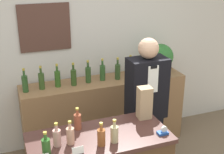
% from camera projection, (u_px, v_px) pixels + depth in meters
% --- Properties ---
extents(back_wall, '(5.20, 0.09, 2.70)m').
position_uv_depth(back_wall, '(78.00, 44.00, 3.92)').
color(back_wall, silver).
rests_on(back_wall, ground_plane).
extents(back_shelf, '(2.09, 0.44, 0.93)m').
position_uv_depth(back_shelf, '(105.00, 113.00, 4.08)').
color(back_shelf, '#8E6642').
rests_on(back_shelf, ground_plane).
extents(shopkeeper, '(0.41, 0.26, 1.62)m').
position_uv_depth(shopkeeper, '(146.00, 111.00, 3.39)').
color(shopkeeper, black).
rests_on(shopkeeper, ground_plane).
extents(potted_plant, '(0.33, 0.33, 0.40)m').
position_uv_depth(potted_plant, '(161.00, 57.00, 4.06)').
color(potted_plant, '#9E998E').
rests_on(potted_plant, back_shelf).
extents(paper_bag, '(0.13, 0.11, 0.31)m').
position_uv_depth(paper_bag, '(144.00, 103.00, 2.86)').
color(paper_bag, tan).
rests_on(paper_bag, display_counter).
extents(tape_dispenser, '(0.09, 0.06, 0.07)m').
position_uv_depth(tape_dispenser, '(163.00, 132.00, 2.64)').
color(tape_dispenser, '#1E4799').
rests_on(tape_dispenser, display_counter).
extents(price_card_right, '(0.09, 0.02, 0.06)m').
position_uv_depth(price_card_right, '(78.00, 150.00, 2.37)').
color(price_card_right, white).
rests_on(price_card_right, display_counter).
extents(counter_bottle_0, '(0.06, 0.06, 0.20)m').
position_uv_depth(counter_bottle_0, '(46.00, 147.00, 2.34)').
color(counter_bottle_0, '#295922').
rests_on(counter_bottle_0, display_counter).
extents(counter_bottle_1, '(0.06, 0.06, 0.20)m').
position_uv_depth(counter_bottle_1, '(57.00, 137.00, 2.46)').
color(counter_bottle_1, tan).
rests_on(counter_bottle_1, display_counter).
extents(counter_bottle_2, '(0.06, 0.06, 0.20)m').
position_uv_depth(counter_bottle_2, '(70.00, 135.00, 2.49)').
color(counter_bottle_2, tan).
rests_on(counter_bottle_2, display_counter).
extents(counter_bottle_3, '(0.06, 0.06, 0.20)m').
position_uv_depth(counter_bottle_3, '(78.00, 121.00, 2.70)').
color(counter_bottle_3, brown).
rests_on(counter_bottle_3, display_counter).
extents(counter_bottle_4, '(0.06, 0.06, 0.20)m').
position_uv_depth(counter_bottle_4, '(101.00, 137.00, 2.46)').
color(counter_bottle_4, brown).
rests_on(counter_bottle_4, display_counter).
extents(counter_bottle_5, '(0.06, 0.06, 0.20)m').
position_uv_depth(counter_bottle_5, '(114.00, 134.00, 2.51)').
color(counter_bottle_5, tan).
rests_on(counter_bottle_5, display_counter).
extents(shelf_bottle_0, '(0.07, 0.07, 0.28)m').
position_uv_depth(shelf_bottle_0, '(25.00, 83.00, 3.54)').
color(shelf_bottle_0, '#2A4D24').
rests_on(shelf_bottle_0, back_shelf).
extents(shelf_bottle_1, '(0.07, 0.07, 0.28)m').
position_uv_depth(shelf_bottle_1, '(41.00, 80.00, 3.62)').
color(shelf_bottle_1, '#334F21').
rests_on(shelf_bottle_1, back_shelf).
extents(shelf_bottle_2, '(0.07, 0.07, 0.28)m').
position_uv_depth(shelf_bottle_2, '(58.00, 78.00, 3.69)').
color(shelf_bottle_2, '#2F581E').
rests_on(shelf_bottle_2, back_shelf).
extents(shelf_bottle_3, '(0.07, 0.07, 0.28)m').
position_uv_depth(shelf_bottle_3, '(74.00, 77.00, 3.73)').
color(shelf_bottle_3, '#304C1F').
rests_on(shelf_bottle_3, back_shelf).
extents(shelf_bottle_4, '(0.07, 0.07, 0.28)m').
position_uv_depth(shelf_bottle_4, '(88.00, 74.00, 3.81)').
color(shelf_bottle_4, '#2D4E24').
rests_on(shelf_bottle_4, back_shelf).
extents(shelf_bottle_5, '(0.07, 0.07, 0.28)m').
position_uv_depth(shelf_bottle_5, '(103.00, 72.00, 3.88)').
color(shelf_bottle_5, '#2F5829').
rests_on(shelf_bottle_5, back_shelf).
extents(shelf_bottle_6, '(0.07, 0.07, 0.28)m').
position_uv_depth(shelf_bottle_6, '(118.00, 71.00, 3.92)').
color(shelf_bottle_6, '#304C25').
rests_on(shelf_bottle_6, back_shelf).
extents(shelf_bottle_7, '(0.07, 0.07, 0.28)m').
position_uv_depth(shelf_bottle_7, '(130.00, 68.00, 4.01)').
color(shelf_bottle_7, '#34552A').
rests_on(shelf_bottle_7, back_shelf).
extents(shelf_bottle_8, '(0.07, 0.07, 0.28)m').
position_uv_depth(shelf_bottle_8, '(144.00, 67.00, 4.05)').
color(shelf_bottle_8, '#2E4B22').
rests_on(shelf_bottle_8, back_shelf).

